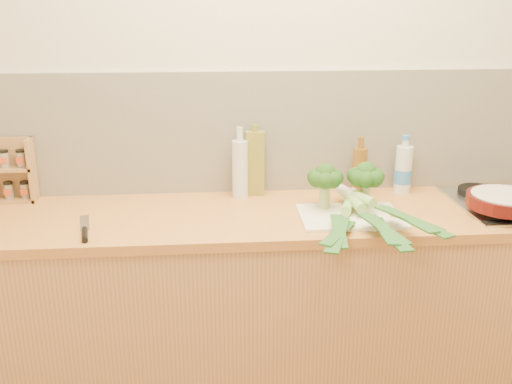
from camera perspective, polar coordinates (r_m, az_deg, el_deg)
room_shell at (r=2.56m, az=2.32°, el=5.98°), size 3.50×3.50×3.50m
counter at (r=2.54m, az=2.93°, el=-11.50°), size 3.20×0.62×0.90m
chopping_board at (r=2.31m, az=9.41°, el=-2.41°), size 0.40×0.30×0.01m
broccoli_left at (r=2.33m, az=6.93°, el=1.39°), size 0.15×0.15×0.19m
broccoli_right at (r=2.37m, az=10.92°, el=1.51°), size 0.15×0.15×0.19m
leek_front at (r=2.27m, az=8.95°, el=-1.98°), size 0.28×0.65×0.04m
leek_mid at (r=2.26m, az=10.56°, el=-1.68°), size 0.13×0.68×0.04m
leek_back at (r=2.26m, az=12.06°, el=-1.30°), size 0.29×0.58×0.04m
chefs_knife at (r=2.21m, az=-16.76°, el=-3.82°), size 0.09×0.30×0.02m
skillet at (r=2.49m, az=23.82°, el=-0.80°), size 0.44×0.31×0.05m
spice_rack at (r=2.67m, az=-23.59°, el=1.68°), size 0.23×0.09×0.28m
oil_tin at (r=2.52m, az=-0.11°, el=2.92°), size 0.08×0.05×0.32m
glass_bottle at (r=2.49m, az=-1.61°, el=2.41°), size 0.07×0.07×0.31m
amber_bottle at (r=2.58m, az=10.30°, el=2.18°), size 0.06×0.06×0.26m
water_bottle at (r=2.65m, az=14.51°, el=2.09°), size 0.08×0.08×0.24m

